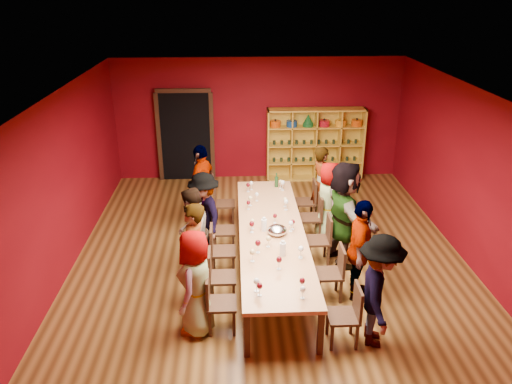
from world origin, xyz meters
TOP-DOWN VIEW (x-y plane):
  - room_shell at (0.00, 0.00)m, footprint 7.10×9.10m
  - tasting_table at (0.00, 0.00)m, footprint 1.10×4.50m
  - doorway at (-1.80, 4.43)m, footprint 1.40×0.17m
  - shelving_unit at (1.40, 4.32)m, footprint 2.40×0.40m
  - chair_person_left_0 at (-0.91, -1.58)m, footprint 0.42×0.42m
  - person_left_0 at (-1.18, -1.58)m, footprint 0.60×0.85m
  - chair_person_left_1 at (-0.91, -0.90)m, footprint 0.42×0.42m
  - person_left_1 at (-1.26, -0.90)m, footprint 0.58×0.70m
  - chair_person_left_2 at (-0.91, -0.10)m, footprint 0.42×0.42m
  - person_left_2 at (-1.34, -0.10)m, footprint 0.65×0.86m
  - chair_person_left_3 at (-0.91, 0.66)m, footprint 0.42×0.42m
  - person_left_3 at (-1.17, 0.66)m, footprint 0.78×1.09m
  - chair_person_left_4 at (-0.91, 1.85)m, footprint 0.42×0.42m
  - person_left_4 at (-1.27, 1.85)m, footprint 0.78×1.09m
  - chair_person_right_0 at (0.91, -1.95)m, footprint 0.42×0.42m
  - person_right_0 at (1.29, -1.95)m, footprint 0.64×1.13m
  - chair_person_right_1 at (0.91, -0.88)m, footprint 0.42×0.42m
  - person_right_1 at (1.29, -0.88)m, footprint 0.67×1.06m
  - chair_person_right_2 at (0.91, 0.21)m, footprint 0.42×0.42m
  - person_right_2 at (1.26, 0.21)m, footprint 0.78×1.82m
  - chair_person_right_3 at (0.91, 1.12)m, footprint 0.42×0.42m
  - person_right_3 at (1.17, 1.12)m, footprint 0.54×0.82m
  - chair_person_right_4 at (0.91, 1.87)m, footprint 0.42×0.42m
  - person_right_4 at (1.15, 1.87)m, footprint 0.55×0.67m
  - wine_glass_0 at (0.35, 1.75)m, footprint 0.09×0.09m
  - wine_glass_1 at (-0.37, 0.88)m, footprint 0.07×0.07m
  - wine_glass_2 at (-0.33, 1.04)m, footprint 0.08×0.08m
  - wine_glass_3 at (-0.33, 0.09)m, footprint 0.08×0.08m
  - wine_glass_4 at (0.36, 0.04)m, footprint 0.07×0.07m
  - wine_glass_5 at (-0.28, 1.81)m, footprint 0.07×0.07m
  - wine_glass_6 at (-0.31, -1.87)m, footprint 0.08×0.08m
  - wine_glass_7 at (-0.34, -1.77)m, footprint 0.09×0.09m
  - wine_glass_8 at (-0.37, -0.98)m, footprint 0.08×0.08m
  - wine_glass_9 at (0.32, 0.82)m, footprint 0.09×0.09m
  - wine_glass_10 at (0.07, 0.29)m, footprint 0.07×0.07m
  - wine_glass_11 at (-0.35, 1.72)m, footprint 0.08×0.08m
  - wine_glass_12 at (0.01, -1.22)m, footprint 0.08×0.08m
  - wine_glass_13 at (-0.27, -0.72)m, footprint 0.09×0.09m
  - wine_glass_14 at (-0.10, -0.55)m, footprint 0.08×0.08m
  - wine_glass_15 at (0.37, -0.92)m, footprint 0.09×0.09m
  - wine_glass_16 at (0.32, 1.86)m, footprint 0.08×0.08m
  - wine_glass_17 at (0.32, 0.96)m, footprint 0.08×0.08m
  - wine_glass_18 at (0.37, -0.89)m, footprint 0.08×0.08m
  - wine_glass_19 at (0.26, -1.96)m, footprint 0.08×0.08m
  - wine_glass_20 at (-0.34, -0.04)m, footprint 0.08×0.08m
  - wine_glass_21 at (0.31, -0.04)m, footprint 0.08×0.08m
  - wine_glass_22 at (0.28, -1.77)m, footprint 0.08×0.08m
  - wine_glass_23 at (-0.20, 1.25)m, footprint 0.07×0.07m
  - spittoon_bowl at (0.08, -0.13)m, footprint 0.33×0.33m
  - carafe_a at (-0.13, 0.01)m, footprint 0.12×0.12m
  - carafe_b at (0.10, -0.82)m, footprint 0.10×0.10m
  - wine_bottle at (0.24, 1.95)m, footprint 0.07×0.07m

SIDE VIEW (x-z plane):
  - chair_person_left_0 at x=-0.91m, z-range 0.05..0.94m
  - chair_person_left_1 at x=-0.91m, z-range 0.05..0.94m
  - chair_person_left_2 at x=-0.91m, z-range 0.05..0.94m
  - chair_person_left_3 at x=-0.91m, z-range 0.05..0.94m
  - chair_person_left_4 at x=-0.91m, z-range 0.05..0.94m
  - chair_person_right_0 at x=0.91m, z-range 0.05..0.94m
  - chair_person_right_1 at x=0.91m, z-range 0.05..0.94m
  - chair_person_right_2 at x=0.91m, z-range 0.05..0.94m
  - chair_person_right_3 at x=0.91m, z-range 0.05..0.94m
  - chair_person_right_4 at x=0.91m, z-range 0.05..0.94m
  - tasting_table at x=0.00m, z-range 0.32..1.07m
  - person_right_3 at x=1.17m, z-range 0.00..1.55m
  - person_left_3 at x=-1.17m, z-range 0.00..1.56m
  - person_left_2 at x=-1.34m, z-range 0.00..1.58m
  - person_left_0 at x=-1.18m, z-range 0.00..1.58m
  - person_right_4 at x=1.15m, z-range 0.00..1.62m
  - person_right_0 at x=1.29m, z-range 0.00..1.65m
  - spittoon_bowl at x=0.08m, z-range 0.74..0.92m
  - person_right_1 at x=1.29m, z-range 0.00..1.67m
  - person_left_1 at x=-1.26m, z-range 0.00..1.68m
  - person_left_4 at x=-1.27m, z-range 0.00..1.70m
  - carafe_a at x=-0.13m, z-range 0.74..0.99m
  - carafe_b at x=0.10m, z-range 0.74..0.99m
  - wine_bottle at x=0.24m, z-range 0.71..1.01m
  - wine_glass_23 at x=-0.20m, z-range 0.79..0.97m
  - wine_glass_1 at x=-0.37m, z-range 0.79..0.97m
  - wine_glass_10 at x=0.07m, z-range 0.79..0.97m
  - wine_glass_5 at x=-0.28m, z-range 0.79..0.98m
  - wine_glass_4 at x=0.36m, z-range 0.79..0.98m
  - wine_glass_16 at x=0.32m, z-range 0.79..0.98m
  - wine_glass_3 at x=-0.33m, z-range 0.79..0.98m
  - wine_glass_18 at x=0.37m, z-range 0.79..0.98m
  - wine_glass_11 at x=-0.35m, z-range 0.79..0.98m
  - wine_glass_19 at x=0.26m, z-range 0.79..0.98m
  - wine_glass_17 at x=0.32m, z-range 0.79..0.99m
  - wine_glass_14 at x=-0.10m, z-range 0.79..0.99m
  - wine_glass_22 at x=0.28m, z-range 0.79..0.99m
  - wine_glass_2 at x=-0.33m, z-range 0.79..0.99m
  - wine_glass_21 at x=0.31m, z-range 0.79..0.99m
  - wine_glass_6 at x=-0.31m, z-range 0.79..0.99m
  - wine_glass_20 at x=-0.34m, z-range 0.80..1.01m
  - wine_glass_12 at x=0.01m, z-range 0.80..1.01m
  - wine_glass_8 at x=-0.37m, z-range 0.80..1.01m
  - wine_glass_7 at x=-0.34m, z-range 0.80..1.01m
  - wine_glass_15 at x=0.37m, z-range 0.80..1.01m
  - wine_glass_9 at x=0.32m, z-range 0.80..1.01m
  - wine_glass_0 at x=0.35m, z-range 0.80..1.01m
  - wine_glass_13 at x=-0.27m, z-range 0.80..1.02m
  - person_right_2 at x=1.26m, z-range 0.00..1.89m
  - shelving_unit at x=1.40m, z-range 0.08..1.88m
  - doorway at x=-1.80m, z-range -0.03..2.27m
  - room_shell at x=0.00m, z-range -0.02..3.02m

